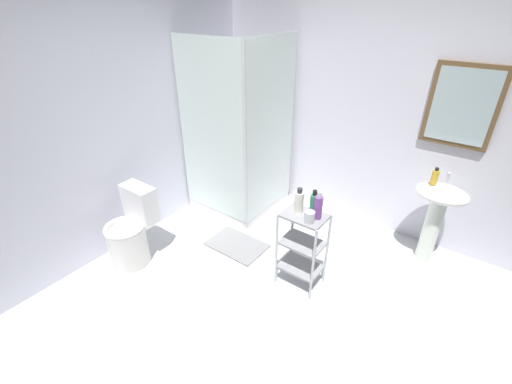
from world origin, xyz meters
TOP-DOWN VIEW (x-y plane):
  - ground_plane at (0.00, 0.00)m, footprint 4.20×4.20m
  - wall_back at (0.01, 1.85)m, footprint 4.20×0.14m
  - wall_left at (-1.85, 0.00)m, footprint 0.10×4.20m
  - shower_stall at (-1.23, 1.18)m, footprint 0.92×0.92m
  - pedestal_sink at (0.85, 1.52)m, footprint 0.46×0.37m
  - sink_faucet at (0.85, 1.64)m, footprint 0.03×0.03m
  - toilet at (-1.48, -0.22)m, footprint 0.37×0.49m
  - storage_cart at (0.01, 0.48)m, footprint 0.38×0.28m
  - hand_soap_bottle at (0.75, 1.53)m, footprint 0.06×0.06m
  - lotion_bottle_white at (-0.06, 0.50)m, footprint 0.08×0.08m
  - conditioner_bottle_purple at (0.11, 0.50)m, footprint 0.07×0.07m
  - body_wash_bottle_green at (0.05, 0.55)m, footprint 0.07×0.07m
  - rinse_cup at (0.09, 0.41)m, footprint 0.08×0.08m
  - bath_mat at (-0.79, 0.55)m, footprint 0.60×0.40m

SIDE VIEW (x-z plane):
  - ground_plane at x=0.00m, z-range -0.02..0.00m
  - bath_mat at x=-0.79m, z-range 0.00..0.02m
  - toilet at x=-1.48m, z-range -0.07..0.69m
  - storage_cart at x=0.01m, z-range 0.07..0.81m
  - shower_stall at x=-1.23m, z-range -0.54..1.46m
  - pedestal_sink at x=0.85m, z-range 0.17..0.98m
  - rinse_cup at x=0.09m, z-range 0.74..0.84m
  - body_wash_bottle_green at x=0.05m, z-range 0.73..0.94m
  - lotion_bottle_white at x=-0.06m, z-range 0.73..0.95m
  - conditioner_bottle_purple at x=0.11m, z-range 0.72..0.97m
  - sink_faucet at x=0.85m, z-range 0.81..0.91m
  - hand_soap_bottle at x=0.75m, z-range 0.80..0.97m
  - wall_left at x=-1.85m, z-range 0.00..2.50m
  - wall_back at x=0.01m, z-range 0.00..2.50m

